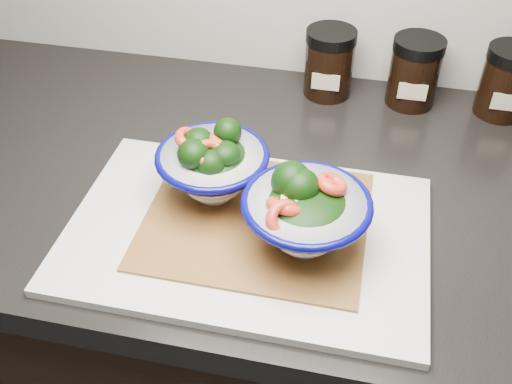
% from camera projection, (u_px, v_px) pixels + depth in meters
% --- Properties ---
extents(cabinet, '(3.43, 0.58, 0.86)m').
position_uv_depth(cabinet, '(349.00, 379.00, 1.13)').
color(cabinet, black).
rests_on(cabinet, ground).
extents(countertop, '(3.50, 0.60, 0.04)m').
position_uv_depth(countertop, '(381.00, 202.00, 0.84)').
color(countertop, black).
rests_on(countertop, cabinet).
extents(cutting_board, '(0.45, 0.30, 0.01)m').
position_uv_depth(cutting_board, '(247.00, 233.00, 0.76)').
color(cutting_board, silver).
rests_on(cutting_board, countertop).
extents(bamboo_mat, '(0.28, 0.24, 0.00)m').
position_uv_depth(bamboo_mat, '(256.00, 219.00, 0.76)').
color(bamboo_mat, '#A56E31').
rests_on(bamboo_mat, cutting_board).
extents(bowl_left, '(0.15, 0.15, 0.10)m').
position_uv_depth(bowl_left, '(212.00, 165.00, 0.77)').
color(bowl_left, white).
rests_on(bowl_left, bamboo_mat).
extents(bowl_right, '(0.15, 0.15, 0.10)m').
position_uv_depth(bowl_right, '(305.00, 213.00, 0.70)').
color(bowl_right, white).
rests_on(bowl_right, bamboo_mat).
extents(spice_jar_a, '(0.08, 0.08, 0.11)m').
position_uv_depth(spice_jar_a, '(329.00, 63.00, 0.98)').
color(spice_jar_a, black).
rests_on(spice_jar_a, countertop).
extents(spice_jar_b, '(0.08, 0.08, 0.11)m').
position_uv_depth(spice_jar_b, '(414.00, 72.00, 0.96)').
color(spice_jar_b, black).
rests_on(spice_jar_b, countertop).
extents(spice_jar_c, '(0.08, 0.08, 0.11)m').
position_uv_depth(spice_jar_c, '(507.00, 82.00, 0.94)').
color(spice_jar_c, black).
rests_on(spice_jar_c, countertop).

